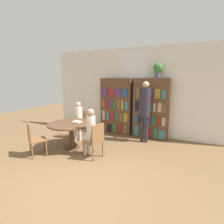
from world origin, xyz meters
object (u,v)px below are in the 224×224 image
(bookshelf_right, at_px, (151,109))
(chair_far_side, at_px, (95,139))
(chair_near_camera, at_px, (34,138))
(seated_reader_left, at_px, (78,118))
(flower_vase, at_px, (158,69))
(bookshelf_left, at_px, (116,106))
(librarian_standing, at_px, (145,105))
(reading_table, at_px, (71,127))
(seated_reader_right, at_px, (90,130))
(chair_left_side, at_px, (80,123))

(bookshelf_right, distance_m, chair_far_side, 2.36)
(chair_near_camera, relative_size, seated_reader_left, 0.72)
(flower_vase, height_order, chair_far_side, flower_vase)
(chair_near_camera, bearing_deg, seated_reader_left, 113.98)
(bookshelf_left, xyz_separation_m, librarian_standing, (1.17, -0.50, 0.18))
(bookshelf_right, xyz_separation_m, chair_near_camera, (-2.37, -2.68, -0.49))
(bookshelf_left, relative_size, chair_far_side, 2.23)
(bookshelf_right, height_order, chair_far_side, bookshelf_right)
(reading_table, distance_m, chair_far_side, 0.98)
(reading_table, distance_m, seated_reader_right, 0.79)
(bookshelf_right, height_order, chair_left_side, bookshelf_right)
(chair_far_side, bearing_deg, seated_reader_left, 66.02)
(reading_table, height_order, chair_left_side, chair_left_side)
(chair_far_side, xyz_separation_m, seated_reader_right, (-0.18, 0.05, 0.20))
(flower_vase, xyz_separation_m, seated_reader_left, (-2.27, -1.13, -1.57))
(chair_near_camera, bearing_deg, chair_far_side, 54.00)
(flower_vase, xyz_separation_m, seated_reader_right, (-1.24, -2.08, -1.57))
(reading_table, height_order, librarian_standing, librarian_standing)
(chair_far_side, bearing_deg, librarian_standing, -11.15)
(seated_reader_right, bearing_deg, bookshelf_right, -11.80)
(chair_far_side, height_order, seated_reader_right, seated_reader_right)
(chair_near_camera, xyz_separation_m, seated_reader_left, (0.26, 1.55, 0.20))
(seated_reader_left, bearing_deg, librarian_standing, 176.72)
(seated_reader_left, relative_size, librarian_standing, 0.65)
(flower_vase, xyz_separation_m, chair_far_side, (-1.06, -2.13, -1.77))
(chair_far_side, height_order, librarian_standing, librarian_standing)
(chair_near_camera, bearing_deg, seated_reader_right, 58.39)
(bookshelf_left, bearing_deg, seated_reader_right, -85.19)
(chair_near_camera, relative_size, chair_left_side, 1.00)
(flower_vase, distance_m, seated_reader_left, 2.98)
(bookshelf_right, xyz_separation_m, seated_reader_right, (-1.07, -2.08, -0.29))
(bookshelf_right, bearing_deg, bookshelf_left, -180.00)
(flower_vase, height_order, seated_reader_left, flower_vase)
(bookshelf_right, height_order, seated_reader_right, bookshelf_right)
(reading_table, bearing_deg, librarian_standing, 37.94)
(chair_left_side, height_order, librarian_standing, librarian_standing)
(reading_table, relative_size, librarian_standing, 0.67)
(reading_table, relative_size, seated_reader_left, 1.03)
(seated_reader_left, bearing_deg, bookshelf_left, -147.71)
(bookshelf_right, relative_size, chair_far_side, 2.23)
(bookshelf_left, relative_size, seated_reader_left, 1.61)
(bookshelf_left, height_order, seated_reader_left, bookshelf_left)
(chair_far_side, relative_size, seated_reader_left, 0.72)
(chair_left_side, bearing_deg, bookshelf_left, -154.36)
(reading_table, height_order, seated_reader_right, seated_reader_right)
(reading_table, distance_m, chair_near_camera, 0.98)
(chair_near_camera, height_order, librarian_standing, librarian_standing)
(bookshelf_right, xyz_separation_m, seated_reader_left, (-2.11, -1.13, -0.29))
(flower_vase, height_order, librarian_standing, flower_vase)
(bookshelf_left, bearing_deg, flower_vase, 0.20)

